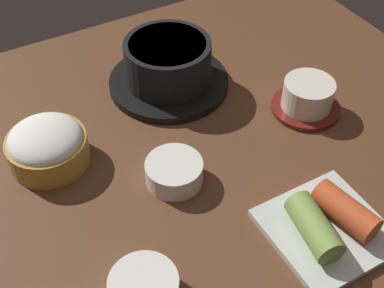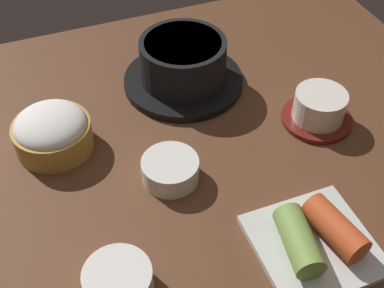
{
  "view_description": "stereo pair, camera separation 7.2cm",
  "coord_description": "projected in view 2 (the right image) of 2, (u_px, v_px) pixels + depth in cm",
  "views": [
    {
      "loc": [
        -22.64,
        -45.98,
        55.91
      ],
      "look_at": [
        2.0,
        -2.0,
        5.0
      ],
      "focal_mm": 47.49,
      "sensor_mm": 36.0,
      "label": 1
    },
    {
      "loc": [
        -16.17,
        -49.03,
        55.91
      ],
      "look_at": [
        2.0,
        -2.0,
        5.0
      ],
      "focal_mm": 47.49,
      "sensor_mm": 36.0,
      "label": 2
    }
  ],
  "objects": [
    {
      "name": "side_bowl_near",
      "position": [
        118.0,
        281.0,
        0.58
      ],
      "size": [
        8.05,
        8.05,
        3.41
      ],
      "color": "white",
      "rests_on": "dining_table"
    },
    {
      "name": "stone_pot",
      "position": [
        183.0,
        65.0,
        0.83
      ],
      "size": [
        19.98,
        19.98,
        8.39
      ],
      "color": "black",
      "rests_on": "dining_table"
    },
    {
      "name": "rice_bowl",
      "position": [
        52.0,
        131.0,
        0.73
      ],
      "size": [
        11.41,
        11.41,
        6.3
      ],
      "color": "#B78C38",
      "rests_on": "dining_table"
    },
    {
      "name": "kimchi_plate",
      "position": [
        315.0,
        239.0,
        0.62
      ],
      "size": [
        14.32,
        14.32,
        4.75
      ],
      "color": "silver",
      "rests_on": "dining_table"
    },
    {
      "name": "banchan_cup_center",
      "position": [
        170.0,
        169.0,
        0.7
      ],
      "size": [
        8.0,
        8.0,
        3.31
      ],
      "color": "white",
      "rests_on": "dining_table"
    },
    {
      "name": "tea_cup_with_saucer",
      "position": [
        319.0,
        108.0,
        0.78
      ],
      "size": [
        10.92,
        10.92,
        5.32
      ],
      "color": "maroon",
      "rests_on": "dining_table"
    },
    {
      "name": "dining_table",
      "position": [
        175.0,
        157.0,
        0.75
      ],
      "size": [
        100.0,
        76.0,
        2.0
      ],
      "primitive_type": "cube",
      "color": "#56331E",
      "rests_on": "ground"
    }
  ]
}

